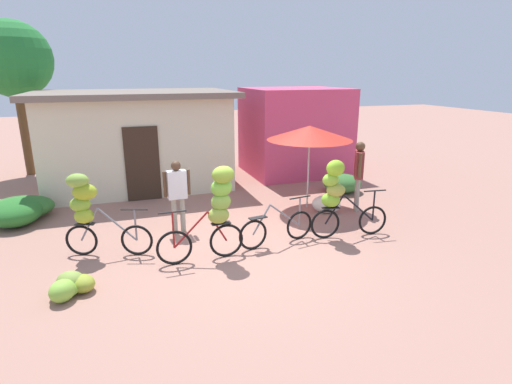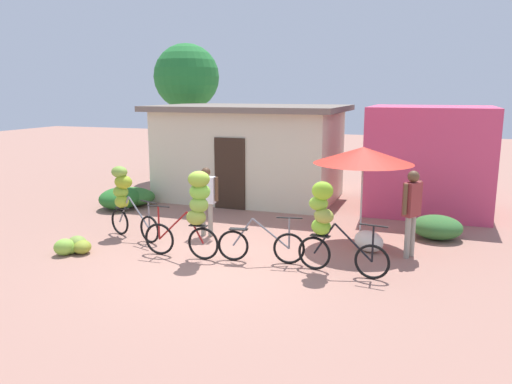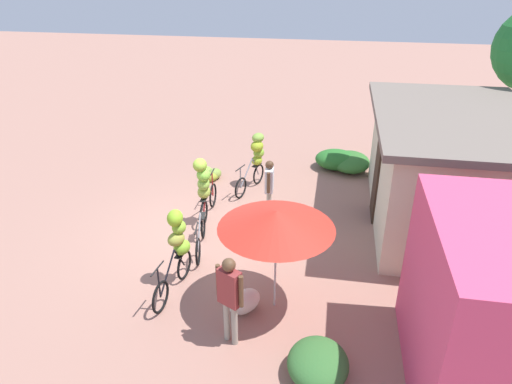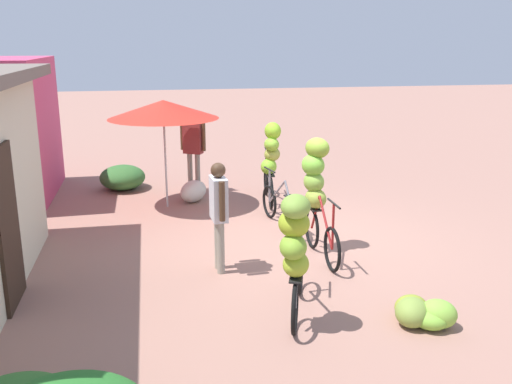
{
  "view_description": "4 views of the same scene",
  "coord_description": "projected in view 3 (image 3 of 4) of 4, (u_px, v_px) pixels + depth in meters",
  "views": [
    {
      "loc": [
        -2.08,
        -6.83,
        3.36
      ],
      "look_at": [
        0.76,
        1.45,
        0.78
      ],
      "focal_mm": 28.5,
      "sensor_mm": 36.0,
      "label": 1
    },
    {
      "loc": [
        3.87,
        -8.56,
        3.27
      ],
      "look_at": [
        0.28,
        1.41,
        1.14
      ],
      "focal_mm": 35.41,
      "sensor_mm": 36.0,
      "label": 2
    },
    {
      "loc": [
        9.48,
        3.05,
        6.08
      ],
      "look_at": [
        -0.27,
        1.36,
        1.06
      ],
      "focal_mm": 32.69,
      "sensor_mm": 36.0,
      "label": 3
    },
    {
      "loc": [
        -8.42,
        2.48,
        3.19
      ],
      "look_at": [
        0.07,
        0.85,
        0.85
      ],
      "focal_mm": 39.41,
      "sensor_mm": 36.0,
      "label": 4
    }
  ],
  "objects": [
    {
      "name": "hedge_bush_mid",
      "position": [
        318.0,
        363.0,
        7.44
      ],
      "size": [
        1.11,
        0.99,
        0.53
      ],
      "primitive_type": "ellipsoid",
      "color": "#346C31",
      "rests_on": "ground"
    },
    {
      "name": "person_bystander",
      "position": [
        269.0,
        184.0,
        11.72
      ],
      "size": [
        0.58,
        0.22,
        1.58
      ],
      "color": "gray",
      "rests_on": "ground"
    },
    {
      "name": "hedge_bush_front_left",
      "position": [
        336.0,
        160.0,
        14.81
      ],
      "size": [
        1.12,
        1.32,
        0.59
      ],
      "primitive_type": "ellipsoid",
      "color": "#276A27",
      "rests_on": "ground"
    },
    {
      "name": "market_umbrella",
      "position": [
        276.0,
        220.0,
        8.21
      ],
      "size": [
        2.12,
        2.12,
        2.11
      ],
      "color": "beige",
      "rests_on": "ground"
    },
    {
      "name": "bicycle_leftmost",
      "position": [
        256.0,
        156.0,
        13.34
      ],
      "size": [
        1.58,
        0.67,
        1.6
      ],
      "color": "black",
      "rests_on": "ground"
    },
    {
      "name": "person_vendor",
      "position": [
        230.0,
        292.0,
        7.76
      ],
      "size": [
        0.37,
        0.52,
        1.75
      ],
      "color": "gray",
      "rests_on": "ground"
    },
    {
      "name": "ground_plane",
      "position": [
        200.0,
        231.0,
        11.55
      ],
      "size": [
        60.0,
        60.0,
        0.0
      ],
      "primitive_type": "plane",
      "color": "#A07161"
    },
    {
      "name": "banana_pile_on_ground",
      "position": [
        210.0,
        174.0,
        14.19
      ],
      "size": [
        0.82,
        0.83,
        0.33
      ],
      "color": "#7FBB3C",
      "rests_on": "ground"
    },
    {
      "name": "produce_sack",
      "position": [
        245.0,
        302.0,
        8.84
      ],
      "size": [
        0.82,
        0.77,
        0.44
      ],
      "primitive_type": "ellipsoid",
      "rotation": [
        0.0,
        0.0,
        2.51
      ],
      "color": "silver",
      "rests_on": "ground"
    },
    {
      "name": "building_low",
      "position": [
        447.0,
        170.0,
        11.32
      ],
      "size": [
        5.66,
        3.77,
        2.84
      ],
      "color": "beige",
      "rests_on": "ground"
    },
    {
      "name": "bicycle_center_loaded",
      "position": [
        201.0,
        237.0,
        10.65
      ],
      "size": [
        1.69,
        0.34,
        0.93
      ],
      "color": "black",
      "rests_on": "ground"
    },
    {
      "name": "bicycle_by_shop",
      "position": [
        177.0,
        244.0,
        9.24
      ],
      "size": [
        1.7,
        0.51,
        1.69
      ],
      "color": "black",
      "rests_on": "ground"
    },
    {
      "name": "bicycle_near_pile",
      "position": [
        204.0,
        184.0,
        11.49
      ],
      "size": [
        1.63,
        0.5,
        1.77
      ],
      "color": "black",
      "rests_on": "ground"
    },
    {
      "name": "hedge_bush_front_right",
      "position": [
        350.0,
        162.0,
        14.74
      ],
      "size": [
        1.49,
        1.21,
        0.51
      ],
      "primitive_type": "ellipsoid",
      "color": "#326C2B",
      "rests_on": "ground"
    }
  ]
}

